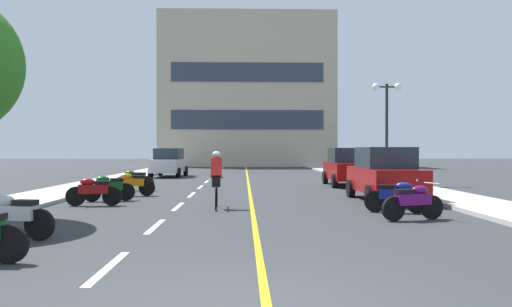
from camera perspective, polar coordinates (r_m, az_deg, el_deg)
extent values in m
plane|color=#2D3033|center=(26.55, -1.41, -3.31)|extent=(140.00, 140.00, 0.00)
cube|color=#A8A8A3|center=(30.41, -15.13, -2.74)|extent=(2.40, 72.00, 0.12)
cube|color=#A8A8A3|center=(30.41, 12.30, -2.73)|extent=(2.40, 72.00, 0.12)
cube|color=silver|center=(7.95, -16.29, -12.19)|extent=(0.14, 2.20, 0.01)
cube|color=silver|center=(11.79, -11.25, -8.03)|extent=(0.14, 2.20, 0.01)
cube|color=silver|center=(15.72, -8.75, -5.90)|extent=(0.14, 2.20, 0.01)
cube|color=silver|center=(19.67, -7.26, -4.62)|extent=(0.14, 2.20, 0.01)
cube|color=silver|center=(23.64, -6.27, -3.77)|extent=(0.14, 2.20, 0.01)
cube|color=silver|center=(27.62, -5.57, -3.16)|extent=(0.14, 2.20, 0.01)
cube|color=silver|center=(31.61, -5.05, -2.71)|extent=(0.14, 2.20, 0.01)
cube|color=silver|center=(35.59, -4.64, -2.35)|extent=(0.14, 2.20, 0.01)
cube|color=silver|center=(39.58, -4.31, -2.07)|extent=(0.14, 2.20, 0.01)
cube|color=silver|center=(43.57, -4.05, -1.84)|extent=(0.14, 2.20, 0.01)
cube|color=silver|center=(47.57, -3.83, -1.65)|extent=(0.14, 2.20, 0.01)
cube|color=silver|center=(51.56, -3.64, -1.49)|extent=(0.14, 2.20, 0.01)
cube|color=gold|center=(29.55, -0.93, -2.92)|extent=(0.12, 66.00, 0.01)
cube|color=#BCAD93|center=(54.46, -1.00, 6.92)|extent=(18.05, 7.24, 15.76)
cube|color=#2D3847|center=(50.53, -0.97, 3.84)|extent=(15.16, 0.10, 1.89)
cube|color=#2D3847|center=(51.03, -0.97, 9.14)|extent=(15.16, 0.10, 1.89)
cylinder|color=black|center=(26.00, 14.48, 2.24)|extent=(0.14, 0.14, 4.88)
cylinder|color=black|center=(26.17, 14.49, 7.27)|extent=(1.10, 0.08, 0.08)
sphere|color=white|center=(26.03, 13.32, 7.31)|extent=(0.36, 0.36, 0.36)
sphere|color=white|center=(26.33, 15.65, 7.22)|extent=(0.36, 0.36, 0.36)
cylinder|color=black|center=(18.84, 10.60, -3.88)|extent=(0.22, 0.64, 0.64)
cylinder|color=black|center=(19.27, 15.56, -3.79)|extent=(0.22, 0.64, 0.64)
cylinder|color=black|center=(16.12, 12.72, -4.62)|extent=(0.22, 0.64, 0.64)
cylinder|color=black|center=(16.62, 18.42, -4.47)|extent=(0.22, 0.64, 0.64)
cube|color=maroon|center=(17.66, 14.27, -2.88)|extent=(1.72, 4.21, 0.80)
cube|color=#1E2833|center=(17.64, 14.27, -0.44)|extent=(1.57, 2.21, 0.70)
cylinder|color=black|center=(25.96, 7.78, -2.69)|extent=(0.23, 0.64, 0.64)
cylinder|color=black|center=(26.27, 11.45, -2.66)|extent=(0.23, 0.64, 0.64)
cylinder|color=black|center=(23.20, 8.82, -3.07)|extent=(0.23, 0.64, 0.64)
cylinder|color=black|center=(23.55, 12.90, -3.02)|extent=(0.23, 0.64, 0.64)
cube|color=maroon|center=(24.71, 10.22, -1.93)|extent=(1.74, 4.22, 0.80)
cube|color=#1E2833|center=(24.69, 10.22, -0.19)|extent=(1.58, 2.22, 0.70)
cylinder|color=black|center=(34.41, -10.71, -1.93)|extent=(0.25, 0.65, 0.64)
cylinder|color=black|center=(34.10, -7.91, -1.95)|extent=(0.25, 0.65, 0.64)
cylinder|color=black|center=(31.68, -11.75, -2.13)|extent=(0.25, 0.65, 0.64)
cylinder|color=black|center=(31.34, -8.72, -2.16)|extent=(0.25, 0.65, 0.64)
cube|color=#B7B7BC|center=(32.85, -9.76, -1.34)|extent=(1.89, 4.27, 0.80)
cube|color=#1E2833|center=(32.84, -9.76, -0.03)|extent=(1.66, 2.27, 0.70)
cylinder|color=black|center=(8.68, -26.01, -9.14)|extent=(0.61, 0.14, 0.60)
cylinder|color=black|center=(10.62, -23.16, -7.37)|extent=(0.61, 0.22, 0.60)
cube|color=#B2B2B7|center=(10.91, -25.59, -6.01)|extent=(0.94, 0.46, 0.28)
ellipsoid|color=#B2B2B7|center=(11.00, -26.44, -4.81)|extent=(0.48, 0.32, 0.22)
cube|color=black|center=(10.74, -24.51, -5.04)|extent=(0.48, 0.32, 0.10)
cylinder|color=black|center=(13.42, 19.15, -5.73)|extent=(0.60, 0.26, 0.60)
cylinder|color=black|center=(12.79, 15.19, -6.03)|extent=(0.60, 0.26, 0.60)
cube|color=#590C59|center=(13.08, 17.22, -4.92)|extent=(0.94, 0.52, 0.28)
ellipsoid|color=#590C59|center=(13.17, 17.94, -3.92)|extent=(0.49, 0.35, 0.22)
cube|color=black|center=(12.92, 16.31, -4.10)|extent=(0.49, 0.35, 0.10)
cylinder|color=silver|center=(13.37, 19.16, -3.18)|extent=(0.20, 0.58, 0.03)
cylinder|color=black|center=(14.46, 17.64, -5.29)|extent=(0.60, 0.28, 0.60)
cylinder|color=black|center=(14.47, 13.27, -5.27)|extent=(0.60, 0.28, 0.60)
cube|color=navy|center=(14.43, 15.46, -4.42)|extent=(0.94, 0.54, 0.28)
ellipsoid|color=navy|center=(14.41, 16.26, -3.55)|extent=(0.49, 0.36, 0.22)
cube|color=black|center=(14.42, 14.46, -3.62)|extent=(0.49, 0.36, 0.10)
cylinder|color=silver|center=(14.41, 17.65, -2.91)|extent=(0.21, 0.58, 0.03)
cylinder|color=black|center=(16.58, -19.61, -4.56)|extent=(0.60, 0.13, 0.60)
cylinder|color=black|center=(16.33, -15.86, -4.63)|extent=(0.60, 0.13, 0.60)
cube|color=maroon|center=(16.43, -17.75, -3.83)|extent=(0.91, 0.33, 0.28)
ellipsoid|color=maroon|center=(16.46, -18.43, -3.06)|extent=(0.45, 0.26, 0.22)
cube|color=black|center=(16.36, -16.90, -3.14)|extent=(0.45, 0.26, 0.10)
cylinder|color=silver|center=(16.54, -19.61, -2.49)|extent=(0.06, 0.60, 0.03)
cylinder|color=black|center=(17.78, -17.96, -4.22)|extent=(0.60, 0.26, 0.60)
cylinder|color=black|center=(17.80, -14.40, -4.21)|extent=(0.60, 0.26, 0.60)
cube|color=#0C4C19|center=(17.76, -16.18, -3.51)|extent=(0.94, 0.51, 0.28)
ellipsoid|color=#0C4C19|center=(17.75, -16.83, -2.80)|extent=(0.49, 0.35, 0.22)
cube|color=black|center=(17.76, -15.38, -2.86)|extent=(0.49, 0.35, 0.10)
cylinder|color=silver|center=(17.74, -17.96, -2.29)|extent=(0.19, 0.59, 0.03)
cylinder|color=black|center=(19.57, -15.38, -3.79)|extent=(0.61, 0.16, 0.60)
cylinder|color=black|center=(19.45, -12.16, -3.81)|extent=(0.61, 0.16, 0.60)
cube|color=orange|center=(19.49, -13.78, -3.15)|extent=(0.93, 0.38, 0.28)
ellipsoid|color=orange|center=(19.50, -14.36, -2.51)|extent=(0.46, 0.29, 0.22)
cube|color=black|center=(19.45, -13.05, -2.57)|extent=(0.46, 0.29, 0.10)
cylinder|color=silver|center=(19.54, -15.38, -2.03)|extent=(0.09, 0.60, 0.03)
cylinder|color=black|center=(22.25, -14.86, -3.28)|extent=(0.61, 0.17, 0.60)
cylinder|color=black|center=(21.90, -12.15, -3.33)|extent=(0.61, 0.17, 0.60)
cube|color=#0C4C19|center=(22.06, -13.52, -2.74)|extent=(0.93, 0.38, 0.28)
ellipsoid|color=#0C4C19|center=(22.11, -14.01, -2.16)|extent=(0.46, 0.29, 0.22)
cube|color=black|center=(21.97, -12.90, -2.23)|extent=(0.46, 0.29, 0.10)
cylinder|color=silver|center=(22.22, -14.87, -1.73)|extent=(0.10, 0.60, 0.03)
torus|color=black|center=(15.56, -4.44, -4.71)|extent=(0.06, 0.72, 0.72)
torus|color=black|center=(14.51, -4.53, -5.09)|extent=(0.06, 0.72, 0.72)
cylinder|color=black|center=(14.99, -4.48, -3.76)|extent=(0.07, 0.95, 0.04)
cube|color=black|center=(14.82, -4.50, -2.96)|extent=(0.11, 0.20, 0.06)
cylinder|color=black|center=(15.42, -4.45, -2.71)|extent=(0.42, 0.04, 0.03)
cube|color=black|center=(14.88, -4.49, -3.21)|extent=(0.25, 0.37, 0.28)
cube|color=red|center=(15.01, -4.48, -1.65)|extent=(0.33, 0.46, 0.61)
sphere|color=#8C6647|center=(15.13, -4.47, -0.31)|extent=(0.20, 0.20, 0.20)
ellipsoid|color=white|center=(15.13, -4.47, -0.04)|extent=(0.24, 0.26, 0.16)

